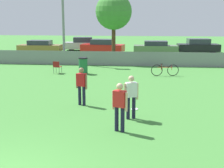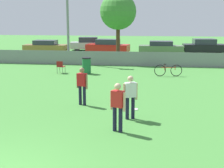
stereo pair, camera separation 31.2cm
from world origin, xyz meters
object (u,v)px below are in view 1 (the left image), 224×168
parked_car_silver (83,44)px  bicycle_sideline (165,70)px  tree_near_pole (114,12)px  trash_bin (83,66)px  player_receiver_white (131,94)px  frisbee_disc (135,109)px  parked_car_dark (198,46)px  folding_chair_sideline (57,66)px  parked_car_tan (40,47)px  parked_car_olive (156,47)px  player_thrower_red (120,104)px  player_defender_red (82,84)px  light_pole (63,5)px  parked_car_red (103,46)px

parked_car_silver → bicycle_sideline: bearing=-68.8°
tree_near_pole → trash_bin: tree_near_pole is taller
player_receiver_white → frisbee_disc: 1.52m
trash_bin → parked_car_dark: size_ratio=0.24×
parked_car_silver → folding_chair_sideline: bearing=-92.6°
folding_chair_sideline → trash_bin: (1.74, 0.10, 0.05)m
player_receiver_white → bicycle_sideline: bearing=56.5°
trash_bin → parked_car_dark: parked_car_dark is taller
player_receiver_white → parked_car_tan: size_ratio=0.35×
folding_chair_sideline → parked_car_olive: 14.86m
bicycle_sideline → parked_car_dark: (4.22, 14.28, 0.33)m
player_receiver_white → player_thrower_red: same height
player_receiver_white → parked_car_silver: size_ratio=0.38×
bicycle_sideline → player_defender_red: bearing=-124.7°
tree_near_pole → parked_car_dark: bearing=44.5°
player_thrower_red → parked_car_dark: 25.30m
tree_near_pole → player_defender_red: size_ratio=3.53×
frisbee_disc → parked_car_dark: 22.74m
light_pole → player_defender_red: bearing=-71.8°
player_receiver_white → frisbee_disc: player_receiver_white is taller
bicycle_sideline → parked_car_silver: (-8.43, 15.26, 0.35)m
player_defender_red → frisbee_disc: size_ratio=5.63×
parked_car_tan → player_defender_red: bearing=-68.2°
player_defender_red → parked_car_red: bearing=117.5°
folding_chair_sideline → parked_car_olive: parked_car_olive is taller
light_pole → bicycle_sideline: size_ratio=4.41×
player_defender_red → frisbee_disc: (2.24, -0.39, -0.91)m
parked_car_olive → parked_car_dark: bearing=11.1°
folding_chair_sideline → parked_car_dark: size_ratio=0.18×
tree_near_pole → parked_car_dark: tree_near_pole is taller
folding_chair_sideline → parked_car_olive: bearing=-109.3°
parked_car_tan → parked_car_silver: parked_car_silver is taller
parked_car_olive → light_pole: bearing=-133.1°
tree_near_pole → parked_car_tan: tree_near_pole is taller
light_pole → parked_car_red: bearing=75.9°
player_defender_red → parked_car_olive: player_defender_red is taller
light_pole → folding_chair_sideline: bearing=-80.6°
frisbee_disc → parked_car_tan: size_ratio=0.06×
parked_car_red → parked_car_olive: bearing=11.2°
player_defender_red → folding_chair_sideline: player_defender_red is taller
player_receiver_white → player_defender_red: (-2.15, 1.60, 0.00)m
bicycle_sideline → trash_bin: 5.33m
parked_car_red → player_thrower_red: bearing=-72.8°
player_thrower_red → bicycle_sideline: bearing=101.4°
player_receiver_white → parked_car_tan: player_receiver_white is taller
player_defender_red → parked_car_red: size_ratio=0.34×
tree_near_pole → player_receiver_white: bearing=-81.4°
parked_car_dark → parked_car_red: bearing=-177.2°
frisbee_disc → parked_car_red: size_ratio=0.06×
bicycle_sideline → folding_chair_sideline: bearing=172.2°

